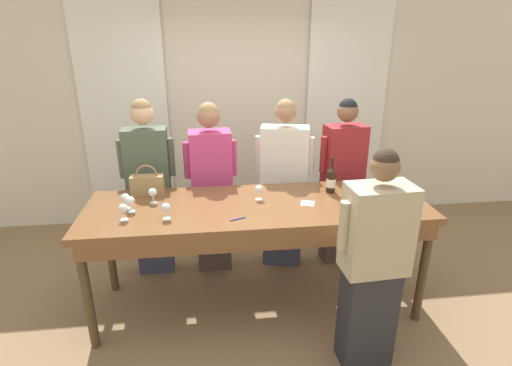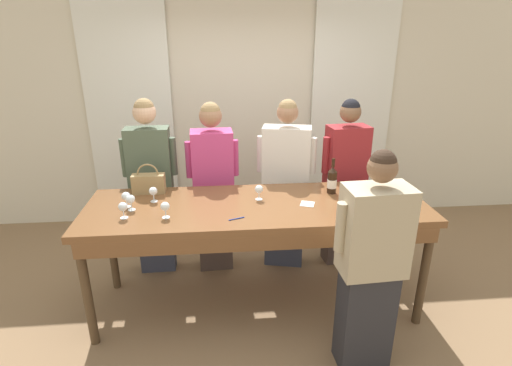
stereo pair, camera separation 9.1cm
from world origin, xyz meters
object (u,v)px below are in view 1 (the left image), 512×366
wine_glass_front_right (123,209)px  guest_olive_jacket (149,187)px  wine_glass_front_mid (381,175)px  wine_glass_front_left (153,193)px  guest_cream_sweater (284,184)px  tasting_bar (258,215)px  guest_striped_shirt (342,181)px  wine_bottle (331,180)px  guest_pink_top (212,188)px  host_pouring (373,264)px  wine_glass_center_mid (259,190)px  wine_glass_center_left (166,208)px  wine_glass_back_left (125,198)px  handbag (147,184)px  wine_glass_center_right (130,201)px

wine_glass_front_right → guest_olive_jacket: 0.85m
wine_glass_front_mid → wine_glass_front_left: bearing=-174.6°
wine_glass_front_mid → guest_cream_sweater: (-0.83, 0.34, -0.19)m
tasting_bar → guest_olive_jacket: size_ratio=1.59×
guest_olive_jacket → guest_striped_shirt: bearing=0.0°
wine_bottle → wine_glass_front_mid: size_ratio=2.45×
wine_glass_front_left → guest_pink_top: 0.74m
host_pouring → wine_glass_front_left: bearing=150.9°
wine_bottle → guest_striped_shirt: (0.27, 0.48, -0.21)m
wine_glass_center_mid → guest_striped_shirt: guest_striped_shirt is taller
wine_bottle → guest_striped_shirt: guest_striped_shirt is taller
wine_glass_center_left → host_pouring: host_pouring is taller
guest_cream_sweater → host_pouring: (0.36, -1.40, -0.06)m
wine_glass_front_left → guest_cream_sweater: (1.19, 0.54, -0.19)m
host_pouring → wine_glass_back_left: bearing=156.1°
wine_glass_front_left → wine_glass_center_mid: bearing=-2.3°
handbag → host_pouring: 1.95m
wine_glass_center_right → wine_glass_front_mid: bearing=9.0°
wine_glass_front_right → wine_glass_center_right: 0.14m
wine_glass_center_mid → wine_glass_back_left: 1.07m
guest_olive_jacket → host_pouring: size_ratio=1.07×
tasting_bar → handbag: 0.99m
wine_glass_center_left → host_pouring: bearing=-21.1°
guest_olive_jacket → guest_cream_sweater: bearing=-0.0°
wine_glass_front_mid → host_pouring: 1.18m
handbag → guest_pink_top: 0.67m
guest_pink_top → guest_cream_sweater: size_ratio=0.99×
wine_glass_back_left → handbag: bearing=65.9°
wine_glass_front_right → wine_glass_center_mid: size_ratio=1.00×
wine_bottle → wine_glass_front_mid: wine_bottle is taller
wine_glass_front_right → wine_glass_center_right: same height
wine_glass_front_mid → wine_glass_back_left: same height
guest_cream_sweater → wine_glass_center_mid: bearing=-119.3°
wine_glass_center_left → guest_cream_sweater: bearing=39.0°
wine_bottle → wine_glass_center_mid: size_ratio=2.45×
tasting_bar → wine_glass_center_right: 1.01m
guest_olive_jacket → guest_pink_top: (0.59, 0.00, -0.04)m
handbag → guest_striped_shirt: bearing=10.2°
wine_glass_center_right → guest_olive_jacket: (0.04, 0.69, -0.15)m
handbag → wine_glass_front_right: handbag is taller
wine_glass_front_mid → wine_glass_center_left: bearing=-164.9°
wine_glass_front_right → guest_olive_jacket: bearing=85.0°
wine_glass_back_left → guest_striped_shirt: (1.98, 0.63, -0.18)m
wine_glass_front_mid → guest_striped_shirt: size_ratio=0.07×
wine_glass_center_mid → host_pouring: host_pouring is taller
wine_glass_front_mid → guest_olive_jacket: (-2.13, 0.34, -0.15)m
wine_glass_front_left → wine_glass_back_left: 0.22m
wine_glass_front_mid → wine_glass_front_right: bearing=-167.5°
wine_bottle → wine_glass_center_right: 1.68m
wine_glass_back_left → host_pouring: bearing=-23.9°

